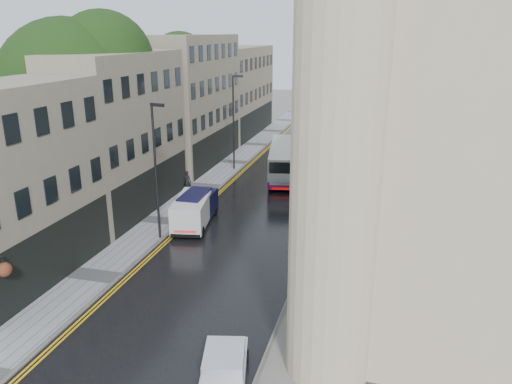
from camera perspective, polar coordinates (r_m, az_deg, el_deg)
The scene contains 14 objects.
road at distance 40.30m, azimuth 1.97°, elevation -0.05°, with size 9.00×85.00×0.02m, color black.
left_sidewalk at distance 41.92m, azimuth -5.84°, elevation 0.65°, with size 2.70×85.00×0.12m, color gray.
right_sidewalk at distance 39.50m, azimuth 9.63°, elevation -0.60°, with size 1.80×85.00×0.12m, color slate.
old_shop_row at distance 44.21m, azimuth -9.37°, elevation 9.32°, with size 4.50×56.00×12.00m, color gray, non-canonical shape.
modern_block at distance 36.33m, azimuth 17.75°, elevation 8.47°, with size 8.00×40.00×14.00m, color #C0B08F, non-canonical shape.
tree_near at distance 36.94m, azimuth -20.20°, elevation 8.28°, with size 10.56×10.56×13.89m, color black, non-canonical shape.
tree_far at distance 48.02m, azimuth -10.96°, elevation 10.18°, with size 9.24×9.24×12.46m, color black, non-canonical shape.
cream_bus at distance 41.84m, azimuth 1.62°, elevation 2.63°, with size 2.31×10.16×2.77m, color beige, non-canonical shape.
white_lorry at distance 50.72m, azimuth 6.59°, elevation 6.20°, with size 2.52×8.41×4.42m, color white, non-canonical shape.
white_van at distance 31.91m, azimuth -9.48°, elevation -3.22°, with size 1.99×4.65×2.10m, color silver, non-canonical shape.
navy_van at distance 32.84m, azimuth -9.06°, elevation -2.45°, with size 1.75×4.38×2.24m, color black, non-canonical shape.
pedestrian at distance 40.08m, azimuth -7.88°, elevation 1.18°, with size 0.65×0.43×1.79m, color black.
lamp_post_near at distance 30.57m, azimuth -11.37°, elevation 2.11°, with size 0.94×0.21×8.36m, color black, non-canonical shape.
lamp_post_far at distance 45.99m, azimuth -2.59°, elevation 7.84°, with size 0.96×0.21×8.55m, color black, non-canonical shape.
Camera 1 is at (8.51, -9.88, 12.46)m, focal length 35.00 mm.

